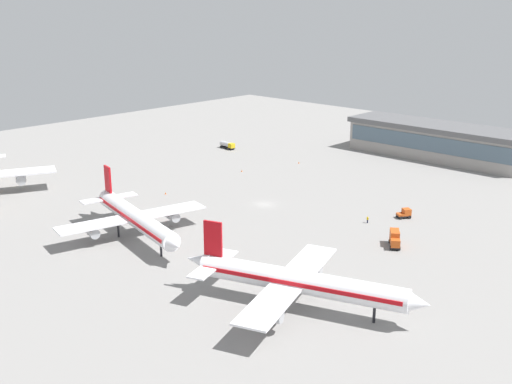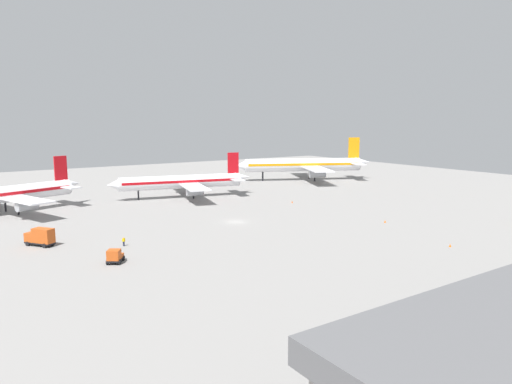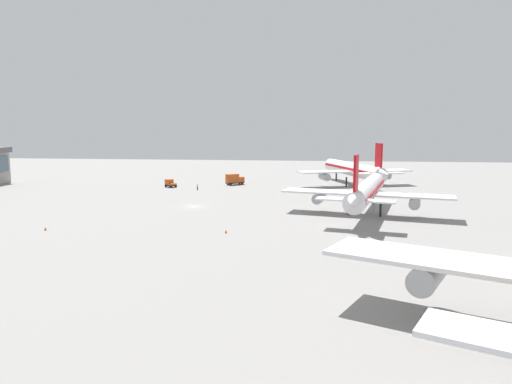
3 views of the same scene
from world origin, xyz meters
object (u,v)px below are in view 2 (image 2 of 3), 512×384
object	(u,v)px
airplane_at_gate	(183,182)
airplane_distant	(305,165)
baggage_tug	(115,256)
ground_crew_worker	(124,241)
airplane_taxiing	(0,195)
catering_truck	(40,237)
safety_cone_near_gate	(450,245)
safety_cone_far_side	(385,221)
safety_cone_mid_apron	(292,202)

from	to	relation	value
airplane_at_gate	airplane_distant	distance (m)	57.16
airplane_distant	baggage_tug	size ratio (longest dim) A/B	13.27
airplane_distant	ground_crew_worker	xyz separation A→B (m)	(-87.99, -54.76, -5.03)
airplane_taxiing	airplane_at_gate	bearing A→B (deg)	159.01
airplane_at_gate	catering_truck	size ratio (longest dim) A/B	7.43
ground_crew_worker	safety_cone_near_gate	distance (m)	59.07
airplane_at_gate	safety_cone_far_side	size ratio (longest dim) A/B	70.20
catering_truck	baggage_tug	world-z (taller)	catering_truck
baggage_tug	ground_crew_worker	size ratio (longest dim) A/B	2.25
ground_crew_worker	safety_cone_near_gate	bearing A→B (deg)	58.18
airplane_at_gate	airplane_taxiing	world-z (taller)	airplane_taxiing
baggage_tug	ground_crew_worker	bearing A→B (deg)	-171.48
safety_cone_far_side	airplane_taxiing	bearing A→B (deg)	140.54
airplane_distant	safety_cone_near_gate	world-z (taller)	airplane_distant
airplane_taxiing	safety_cone_near_gate	distance (m)	101.03
safety_cone_far_side	safety_cone_near_gate	bearing A→B (deg)	-106.80
catering_truck	safety_cone_near_gate	world-z (taller)	catering_truck
airplane_at_gate	ground_crew_worker	xyz separation A→B (m)	(-32.00, -43.28, -3.86)
airplane_at_gate	safety_cone_mid_apron	world-z (taller)	airplane_at_gate
catering_truck	baggage_tug	bearing A→B (deg)	168.89
airplane_distant	catering_truck	world-z (taller)	airplane_distant
airplane_taxiing	catering_truck	size ratio (longest dim) A/B	7.45
airplane_at_gate	safety_cone_near_gate	bearing A→B (deg)	115.43
safety_cone_far_side	catering_truck	bearing A→B (deg)	162.07
safety_cone_mid_apron	airplane_at_gate	bearing A→B (deg)	129.86
baggage_tug	catering_truck	bearing A→B (deg)	-121.60
airplane_distant	ground_crew_worker	bearing A→B (deg)	57.04
catering_truck	safety_cone_far_side	size ratio (longest dim) A/B	9.45
safety_cone_mid_apron	safety_cone_far_side	bearing A→B (deg)	-86.89
airplane_at_gate	safety_cone_near_gate	distance (m)	78.65
catering_truck	safety_cone_mid_apron	distance (m)	66.28
airplane_taxiing	catering_truck	world-z (taller)	airplane_taxiing
airplane_at_gate	safety_cone_mid_apron	xyz separation A→B (m)	(21.08, -25.25, -4.41)
catering_truck	safety_cone_near_gate	xyz separation A→B (m)	(61.18, -41.96, -1.40)
airplane_taxiing	safety_cone_mid_apron	size ratio (longest dim) A/B	70.33
airplane_distant	safety_cone_far_side	distance (m)	75.89
safety_cone_far_side	baggage_tug	bearing A→B (deg)	176.19
safety_cone_far_side	airplane_at_gate	bearing A→B (deg)	111.95
baggage_tug	safety_cone_mid_apron	bearing A→B (deg)	149.58
catering_truck	ground_crew_worker	size ratio (longest dim) A/B	3.39
airplane_distant	safety_cone_near_gate	bearing A→B (deg)	91.13
airplane_distant	baggage_tug	xyz separation A→B (m)	(-92.46, -64.07, -4.72)
airplane_distant	safety_cone_mid_apron	distance (m)	50.98
ground_crew_worker	safety_cone_far_side	size ratio (longest dim) A/B	2.78
safety_cone_near_gate	airplane_taxiing	bearing A→B (deg)	129.42
airplane_distant	safety_cone_far_side	xyz separation A→B (m)	(-33.21, -68.01, -5.58)
airplane_at_gate	baggage_tug	bearing A→B (deg)	68.43
safety_cone_near_gate	baggage_tug	bearing A→B (deg)	155.58
airplane_distant	ground_crew_worker	distance (m)	103.76
catering_truck	ground_crew_worker	xyz separation A→B (m)	(12.49, -8.51, -0.85)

